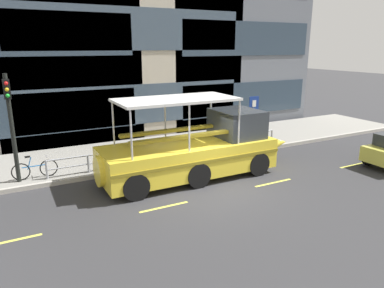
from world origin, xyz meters
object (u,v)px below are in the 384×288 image
duck_tour_boat (200,150)px  pedestrian_near_bow (209,130)px  parking_sign (253,112)px  traffic_light_pole (11,119)px  leaned_bicycle (35,169)px

duck_tour_boat → pedestrian_near_bow: duck_tour_boat is taller
parking_sign → pedestrian_near_bow: 2.62m
traffic_light_pole → duck_tour_boat: traffic_light_pole is taller
parking_sign → pedestrian_near_bow: (-2.44, 0.47, -0.84)m
duck_tour_boat → parking_sign: bearing=29.2°
traffic_light_pole → parking_sign: bearing=2.0°
traffic_light_pole → pedestrian_near_bow: 9.35m
traffic_light_pole → pedestrian_near_bow: size_ratio=2.77×
pedestrian_near_bow → leaned_bicycle: bearing=-175.2°
leaned_bicycle → pedestrian_near_bow: bearing=4.8°
leaned_bicycle → pedestrian_near_bow: pedestrian_near_bow is taller
leaned_bicycle → duck_tour_boat: duck_tour_boat is taller
traffic_light_pole → parking_sign: (11.60, 0.40, -0.79)m
leaned_bicycle → parking_sign: bearing=1.3°
duck_tour_boat → pedestrian_near_bow: (2.28, 3.10, -0.03)m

